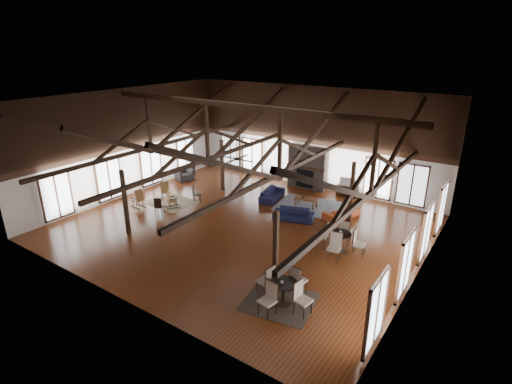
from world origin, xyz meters
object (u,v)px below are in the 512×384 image
Objects in this scene: cafe_table_far at (340,239)px; cafe_table_near at (284,289)px; sofa_navy_front at (293,215)px; armchair at (184,175)px; tv_console at (347,191)px; sofa_orange at (341,212)px; sofa_navy_left at (272,194)px; coffee_table at (306,199)px.

cafe_table_near is at bearing -91.44° from cafe_table_far.
sofa_navy_front is 1.88× the size of armchair.
tv_console is (0.93, 4.69, 0.01)m from sofa_navy_front.
cafe_table_near is 1.00× the size of cafe_table_far.
cafe_table_far reaches higher than cafe_table_near.
armchair is at bearing -69.54° from sofa_orange.
cafe_table_far is at bearing -131.76° from sofa_navy_left.
sofa_navy_front is at bearing -136.80° from sofa_navy_left.
tv_console is at bearing -143.94° from sofa_orange.
armchair is (-8.55, -0.44, -0.08)m from coffee_table.
sofa_orange is at bearing -20.28° from coffee_table.
cafe_table_far is 1.84× the size of tv_console.
sofa_navy_front is 0.98× the size of sofa_navy_left.
sofa_navy_front is 8.96m from armchair.
coffee_table is 1.29× the size of armchair.
sofa_navy_left is 1.92× the size of armchair.
sofa_orange reaches higher than sofa_navy_front.
armchair is at bearing 147.48° from cafe_table_near.
sofa_navy_left is 6.50m from cafe_table_far.
sofa_navy_front is 1.92m from coffee_table.
sofa_navy_left is at bearing 124.37° from cafe_table_near.
cafe_table_far reaches higher than coffee_table.
cafe_table_near is at bearing 28.17° from sofa_orange.
sofa_navy_left is at bearing 148.09° from cafe_table_far.
coffee_table is 0.62× the size of cafe_table_far.
sofa_navy_left is 0.92× the size of cafe_table_near.
sofa_navy_front reaches higher than coffee_table.
tv_console is at bearing 101.03° from cafe_table_near.
sofa_navy_left is (-2.37, 1.78, 0.01)m from sofa_navy_front.
cafe_table_near is 1.83× the size of tv_console.
cafe_table_far is (3.14, -1.65, 0.28)m from sofa_navy_front.
armchair is at bearing 165.49° from cafe_table_far.
coffee_table is at bearing -113.45° from tv_console.
cafe_table_near is at bearing -104.82° from armchair.
cafe_table_far is (0.11, 4.47, 0.00)m from cafe_table_near.
armchair is 14.08m from cafe_table_near.
armchair is at bearing 152.87° from sofa_navy_front.
tv_console is (-0.91, 3.04, 0.01)m from sofa_orange.
cafe_table_far is at bearing -45.51° from sofa_navy_front.
cafe_table_far is at bearing -70.72° from tv_console.
cafe_table_near is (11.87, -7.57, 0.22)m from armchair.
sofa_navy_front is at bearing 152.29° from cafe_table_far.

